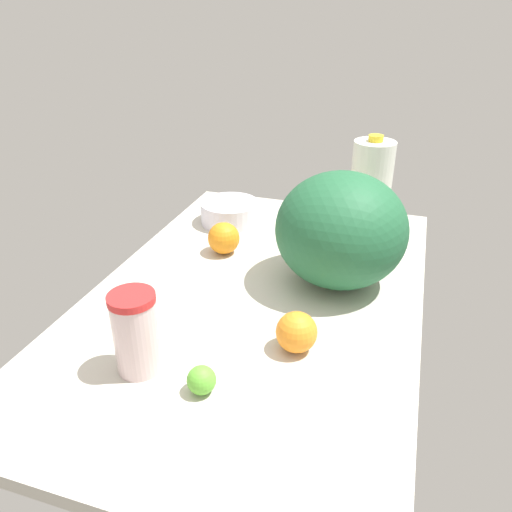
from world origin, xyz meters
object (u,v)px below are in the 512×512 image
Objects in this scene: mixing_bowl at (230,212)px; milk_jug at (371,183)px; lime_far_back at (201,380)px; orange_loose at (297,332)px; orange_near_front at (224,238)px; orange_by_jug at (323,202)px; watermelon at (341,230)px; tumbler_cup at (136,333)px; lemon_beside_bowl at (315,222)px.

mixing_bowl is 0.65× the size of milk_jug.
lime_far_back is 0.64× the size of orange_loose.
orange_near_front reaches higher than orange_by_jug.
lime_far_back is 0.61× the size of orange_near_front.
orange_loose is (-29.38, 3.21, -9.64)cm from watermelon.
tumbler_cup is at bearing -177.67° from orange_near_front.
orange_near_front is at bearing -164.13° from mixing_bowl.
lime_far_back is (-83.95, 19.22, -10.25)cm from milk_jug.
lime_far_back is at bearing -163.12° from orange_near_front.
mixing_bowl is at bearing 56.17° from watermelon.
watermelon is 5.88× the size of lime_far_back.
orange_by_jug is at bearing -59.48° from mixing_bowl.
tumbler_cup is 69.77cm from mixing_bowl.
tumbler_cup is 88.16cm from milk_jug.
orange_near_front is at bearing 149.63° from orange_by_jug.
milk_jug is 20.52cm from lemon_beside_bowl.
orange_near_front is 1.04× the size of orange_by_jug.
orange_loose is (-67.07, 6.11, -8.74)cm from milk_jug.
tumbler_cup is at bearing 118.54° from orange_loose.
milk_jug is 3.27× the size of orange_by_jug.
orange_loose is at bearing -173.26° from orange_by_jug.
lime_far_back is at bearing 142.17° from orange_loose.
lemon_beside_bowl is (-11.54, 13.87, -9.76)cm from milk_jug.
mixing_bowl is 43.47cm from milk_jug.
lemon_beside_bowl is at bearing -15.20° from tumbler_cup.
lime_far_back is at bearing 175.78° from lemon_beside_bowl.
lemon_beside_bowl is 14.53cm from orange_by_jug.
watermelon is 37.81cm from milk_jug.
mixing_bowl is at bearing 32.23° from orange_loose.
mixing_bowl is 2.85× the size of lemon_beside_bowl.
lemon_beside_bowl is (72.41, -5.34, 0.49)cm from lime_far_back.
lemon_beside_bowl is (0.93, -26.65, -0.20)cm from mixing_bowl.
lemon_beside_bowl is at bearing -177.97° from orange_by_jug.
milk_jug is (81.65, -32.92, 4.66)cm from tumbler_cup.
orange_loose is (14.58, -26.81, -4.08)cm from tumbler_cup.
tumbler_cup is 1.88× the size of orange_near_front.
orange_by_jug is (15.41, -26.14, 0.85)cm from mixing_bowl.
watermelon is 30.29cm from lemon_beside_bowl.
milk_jug reaches higher than orange_loose.
orange_near_front is at bearing 39.53° from orange_loose.
lime_far_back is 87.04cm from orange_by_jug.
watermelon is 50.30cm from lime_far_back.
mixing_bowl is 26.67cm from lemon_beside_bowl.
watermelon is 43.30cm from orange_by_jug.
watermelon is at bearing -19.43° from lime_far_back.
lemon_beside_bowl is at bearing 7.96° from orange_loose.
watermelon is at bearing -164.22° from orange_by_jug.
watermelon is 4.97× the size of lemon_beside_bowl.
watermelon reaches higher than mixing_bowl.
watermelon is 1.74× the size of mixing_bowl.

